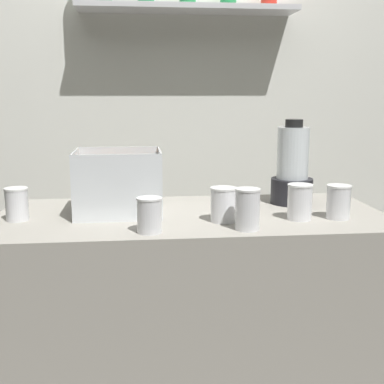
{
  "coord_description": "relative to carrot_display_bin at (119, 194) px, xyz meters",
  "views": [
    {
      "loc": [
        -0.19,
        -1.78,
        1.33
      ],
      "look_at": [
        0.0,
        0.0,
        0.98
      ],
      "focal_mm": 47.29,
      "sensor_mm": 36.0,
      "label": 1
    }
  ],
  "objects": [
    {
      "name": "juice_cup_orange_far_left",
      "position": [
        -0.34,
        -0.06,
        -0.02
      ],
      "size": [
        0.08,
        0.08,
        0.11
      ],
      "color": "white",
      "rests_on": "counter"
    },
    {
      "name": "blender_pitcher",
      "position": [
        0.67,
        0.1,
        0.06
      ],
      "size": [
        0.16,
        0.16,
        0.33
      ],
      "color": "black",
      "rests_on": "counter"
    },
    {
      "name": "juice_cup_mango_left",
      "position": [
        0.1,
        -0.27,
        -0.02
      ],
      "size": [
        0.08,
        0.08,
        0.11
      ],
      "color": "white",
      "rests_on": "counter"
    },
    {
      "name": "juice_cup_orange_right",
      "position": [
        0.41,
        -0.27,
        -0.01
      ],
      "size": [
        0.08,
        0.08,
        0.13
      ],
      "color": "white",
      "rests_on": "counter"
    },
    {
      "name": "juice_cup_mango_rightmost",
      "position": [
        0.76,
        -0.16,
        -0.02
      ],
      "size": [
        0.08,
        0.08,
        0.12
      ],
      "color": "white",
      "rests_on": "counter"
    },
    {
      "name": "back_wall_unit",
      "position": [
        0.26,
        0.73,
        0.29
      ],
      "size": [
        2.6,
        0.24,
        2.5
      ],
      "color": "silver",
      "rests_on": "ground_plane"
    },
    {
      "name": "juice_cup_beet_far_right",
      "position": [
        0.62,
        -0.16,
        -0.02
      ],
      "size": [
        0.09,
        0.09,
        0.12
      ],
      "color": "white",
      "rests_on": "counter"
    },
    {
      "name": "carrot_display_bin",
      "position": [
        0.0,
        0.0,
        0.0
      ],
      "size": [
        0.3,
        0.26,
        0.23
      ],
      "color": "white",
      "rests_on": "counter"
    },
    {
      "name": "counter",
      "position": [
        0.26,
        -0.03,
        -0.52
      ],
      "size": [
        1.4,
        0.64,
        0.9
      ],
      "primitive_type": "cube",
      "color": "#9E998E",
      "rests_on": "ground_plane"
    },
    {
      "name": "juice_cup_pomegranate_middle",
      "position": [
        0.36,
        -0.16,
        -0.02
      ],
      "size": [
        0.09,
        0.09,
        0.12
      ],
      "color": "white",
      "rests_on": "counter"
    }
  ]
}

